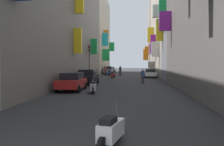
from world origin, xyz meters
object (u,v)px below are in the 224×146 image
parked_car_white (150,73)px  scooter_red (113,75)px  parked_car_green (111,70)px  parked_car_black (87,77)px  scooter_blue (109,73)px  pedestrian_near_left (120,71)px  pedestrian_near_right (143,76)px  scooter_silver (93,87)px  parked_car_grey (108,70)px  scooter_white (111,130)px  traffic_light_near_corner (89,57)px  parked_car_red (72,81)px  pedestrian_crossing (105,71)px

parked_car_white → scooter_red: 5.81m
parked_car_green → parked_car_white: bearing=-66.1°
parked_car_black → scooter_blue: size_ratio=2.35×
pedestrian_near_left → pedestrian_near_right: (3.20, -14.28, -0.08)m
scooter_blue → pedestrian_near_right: pedestrian_near_right is taller
parked_car_green → scooter_red: bearing=-83.7°
pedestrian_near_right → parked_car_black: bearing=-170.9°
scooter_blue → scooter_silver: 25.65m
parked_car_green → pedestrian_near_right: (6.15, -28.64, 0.08)m
parked_car_grey → scooter_white: size_ratio=2.39×
traffic_light_near_corner → parked_car_white: bearing=32.9°
scooter_red → parked_car_red: bearing=-96.7°
scooter_white → parked_car_black: bearing=102.8°
parked_car_white → parked_car_red: bearing=-112.7°
scooter_white → scooter_red: same height
pedestrian_crossing → pedestrian_near_left: (2.69, -1.69, 0.06)m
traffic_light_near_corner → scooter_red: bearing=54.0°
parked_car_white → traffic_light_near_corner: (-8.43, -5.46, 2.36)m
traffic_light_near_corner → parked_car_grey: bearing=87.3°
parked_car_black → traffic_light_near_corner: 7.24m
pedestrian_crossing → parked_car_white: bearing=-32.1°
pedestrian_near_left → parked_car_white: bearing=-32.1°
scooter_white → pedestrian_crossing: 35.55m
scooter_white → scooter_red: (-2.42, 29.07, -0.00)m
parked_car_red → pedestrian_near_left: (2.78, 20.97, 0.12)m
parked_car_red → parked_car_black: 5.76m
parked_car_grey → parked_car_black: parked_car_black is taller
pedestrian_crossing → scooter_blue: bearing=71.4°
traffic_light_near_corner → scooter_white: bearing=-78.2°
parked_car_grey → parked_car_white: bearing=-55.9°
parked_car_green → parked_car_black: parked_car_black is taller
scooter_white → pedestrian_near_right: pedestrian_near_right is taller
parked_car_white → pedestrian_crossing: bearing=147.9°
parked_car_grey → pedestrian_near_right: (6.09, -22.58, -0.00)m
pedestrian_crossing → parked_car_black: bearing=-89.8°
parked_car_red → scooter_silver: size_ratio=2.06×
parked_car_white → pedestrian_near_left: (-4.74, 2.97, 0.17)m
pedestrian_near_left → scooter_red: bearing=-100.7°
scooter_silver → parked_car_white: bearing=74.0°
parked_car_grey → parked_car_black: bearing=-89.3°
pedestrian_crossing → pedestrian_near_right: (5.90, -15.97, -0.02)m
scooter_red → pedestrian_crossing: size_ratio=1.06×
scooter_white → scooter_silver: same height
scooter_blue → traffic_light_near_corner: (-1.51, -11.64, 2.61)m
parked_car_red → scooter_blue: parked_car_red is taller
scooter_red → pedestrian_near_left: size_ratio=1.00×
parked_car_green → pedestrian_crossing: pedestrian_crossing is taller
parked_car_white → scooter_white: (-3.17, -30.63, -0.25)m
parked_car_black → pedestrian_near_left: bearing=80.2°
scooter_silver → parked_car_black: bearing=104.0°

